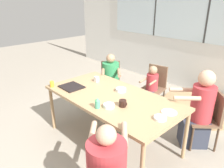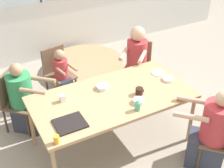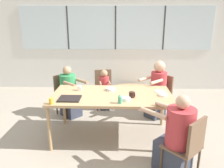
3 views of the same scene
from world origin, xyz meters
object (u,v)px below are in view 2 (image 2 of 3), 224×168
(chair_for_toddler, at_px, (57,69))
(bowl_white_shallow, at_px, (139,101))
(chair_for_man_teal_shirt, at_px, (13,98))
(bowl_fruit, at_px, (168,79))
(juice_glass, at_px, (56,139))
(milk_carton_small, at_px, (62,98))
(person_man_teal_shirt, at_px, (25,101))
(person_man_blue_shirt, at_px, (211,134))
(sippy_cup, at_px, (138,105))
(coffee_mug, at_px, (139,91))
(chair_for_woman_green_shirt, at_px, (138,62))
(person_toddler, at_px, (63,78))
(bowl_cereal, at_px, (102,87))
(person_woman_green_shirt, at_px, (136,65))
(folded_table_stack, at_px, (86,66))

(chair_for_toddler, xyz_separation_m, bowl_white_shallow, (0.46, -1.64, 0.29))
(chair_for_man_teal_shirt, height_order, bowl_fruit, chair_for_man_teal_shirt)
(juice_glass, xyz_separation_m, bowl_white_shallow, (1.09, 0.18, -0.02))
(milk_carton_small, bearing_deg, person_man_teal_shirt, 117.97)
(person_man_blue_shirt, distance_m, sippy_cup, 0.95)
(coffee_mug, bearing_deg, chair_for_toddler, 110.68)
(chair_for_woman_green_shirt, height_order, person_toddler, person_toddler)
(juice_glass, bearing_deg, chair_for_woman_green_shirt, 36.93)
(juice_glass, xyz_separation_m, bowl_cereal, (0.85, 0.65, -0.02))
(person_toddler, bearing_deg, person_woman_green_shirt, 151.71)
(chair_for_man_teal_shirt, distance_m, person_man_teal_shirt, 0.17)
(person_man_blue_shirt, bearing_deg, bowl_cereal, 84.88)
(chair_for_woman_green_shirt, distance_m, person_toddler, 1.25)
(person_toddler, bearing_deg, person_man_blue_shirt, 107.08)
(chair_for_toddler, bearing_deg, coffee_mug, 100.69)
(coffee_mug, distance_m, bowl_cereal, 0.48)
(person_man_blue_shirt, xyz_separation_m, coffee_mug, (-0.54, 0.76, 0.33))
(person_woman_green_shirt, distance_m, person_man_teal_shirt, 1.80)
(folded_table_stack, bearing_deg, juice_glass, -119.89)
(person_woman_green_shirt, bearing_deg, chair_for_man_teal_shirt, 43.51)
(sippy_cup, height_order, bowl_cereal, sippy_cup)
(person_woman_green_shirt, bearing_deg, folded_table_stack, -22.52)
(coffee_mug, bearing_deg, bowl_white_shallow, -124.25)
(person_toddler, xyz_separation_m, bowl_cereal, (0.19, -1.01, 0.38))
(person_woman_green_shirt, distance_m, person_toddler, 1.17)
(coffee_mug, relative_size, bowl_cereal, 0.65)
(person_man_teal_shirt, bearing_deg, juice_glass, 43.96)
(chair_for_man_teal_shirt, bearing_deg, sippy_cup, 83.86)
(chair_for_toddler, xyz_separation_m, bowl_cereal, (0.22, -1.17, 0.29))
(sippy_cup, relative_size, bowl_white_shallow, 1.01)
(coffee_mug, height_order, bowl_white_shallow, coffee_mug)
(person_man_teal_shirt, relative_size, bowl_white_shallow, 7.54)
(chair_for_toddler, relative_size, bowl_fruit, 5.70)
(bowl_white_shallow, bearing_deg, person_man_blue_shirt, -44.03)
(bowl_white_shallow, bearing_deg, chair_for_man_teal_shirt, 136.11)
(chair_for_man_teal_shirt, height_order, milk_carton_small, milk_carton_small)
(person_man_blue_shirt, distance_m, folded_table_stack, 2.84)
(person_woman_green_shirt, xyz_separation_m, bowl_fruit, (-0.06, -0.89, 0.25))
(sippy_cup, bearing_deg, person_man_blue_shirt, -34.71)
(coffee_mug, height_order, folded_table_stack, coffee_mug)
(sippy_cup, distance_m, folded_table_stack, 2.43)
(coffee_mug, relative_size, milk_carton_small, 1.17)
(person_toddler, relative_size, folded_table_stack, 0.63)
(coffee_mug, bearing_deg, person_toddler, 111.85)
(person_woman_green_shirt, bearing_deg, milk_carton_small, 70.55)
(chair_for_woman_green_shirt, bearing_deg, milk_carton_small, 72.33)
(chair_for_man_teal_shirt, distance_m, sippy_cup, 1.79)
(chair_for_toddler, distance_m, bowl_cereal, 1.23)
(chair_for_toddler, relative_size, bowl_white_shallow, 6.07)
(person_toddler, bearing_deg, coffee_mug, 101.86)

